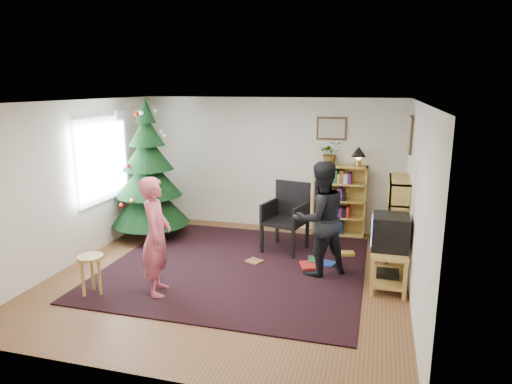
% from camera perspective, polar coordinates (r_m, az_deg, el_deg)
% --- Properties ---
extents(floor, '(5.00, 5.00, 0.00)m').
position_cam_1_polar(floor, '(6.82, -3.26, -10.28)').
color(floor, brown).
rests_on(floor, ground).
extents(ceiling, '(5.00, 5.00, 0.00)m').
position_cam_1_polar(ceiling, '(6.26, -3.56, 11.22)').
color(ceiling, white).
rests_on(ceiling, wall_back).
extents(wall_back, '(5.00, 0.02, 2.50)m').
position_cam_1_polar(wall_back, '(8.78, 1.80, 3.58)').
color(wall_back, silver).
rests_on(wall_back, floor).
extents(wall_front, '(5.00, 0.02, 2.50)m').
position_cam_1_polar(wall_front, '(4.23, -14.32, -7.45)').
color(wall_front, silver).
rests_on(wall_front, floor).
extents(wall_left, '(0.02, 5.00, 2.50)m').
position_cam_1_polar(wall_left, '(7.58, -21.62, 1.13)').
color(wall_left, silver).
rests_on(wall_left, floor).
extents(wall_right, '(0.02, 5.00, 2.50)m').
position_cam_1_polar(wall_right, '(6.12, 19.39, -1.39)').
color(wall_right, silver).
rests_on(wall_right, floor).
extents(rug, '(3.80, 3.60, 0.02)m').
position_cam_1_polar(rug, '(7.07, -2.48, -9.28)').
color(rug, black).
rests_on(rug, floor).
extents(window_pane, '(0.04, 1.20, 1.40)m').
position_cam_1_polar(window_pane, '(8.00, -19.05, 3.75)').
color(window_pane, silver).
rests_on(window_pane, wall_left).
extents(curtain, '(0.06, 0.35, 1.60)m').
position_cam_1_polar(curtain, '(8.56, -16.22, 4.52)').
color(curtain, silver).
rests_on(curtain, wall_left).
extents(picture_back, '(0.55, 0.03, 0.42)m').
position_cam_1_polar(picture_back, '(8.48, 9.44, 7.84)').
color(picture_back, '#4C3319').
rests_on(picture_back, wall_back).
extents(picture_right, '(0.03, 0.50, 0.60)m').
position_cam_1_polar(picture_right, '(7.73, 18.75, 6.83)').
color(picture_right, '#4C3319').
rests_on(picture_right, wall_right).
extents(christmas_tree, '(1.39, 1.39, 2.53)m').
position_cam_1_polar(christmas_tree, '(8.37, -13.24, 1.39)').
color(christmas_tree, '#3F2816').
rests_on(christmas_tree, rug).
extents(bookshelf_back, '(0.95, 0.30, 1.30)m').
position_cam_1_polar(bookshelf_back, '(8.54, 10.40, -0.92)').
color(bookshelf_back, '#BD9743').
rests_on(bookshelf_back, floor).
extents(bookshelf_right, '(0.30, 0.95, 1.30)m').
position_cam_1_polar(bookshelf_right, '(7.58, 17.18, -3.09)').
color(bookshelf_right, '#BD9743').
rests_on(bookshelf_right, floor).
extents(tv_stand, '(0.48, 0.86, 0.55)m').
position_cam_1_polar(tv_stand, '(6.60, 16.20, -8.59)').
color(tv_stand, '#BD9743').
rests_on(tv_stand, floor).
extents(crt_tv, '(0.49, 0.53, 0.46)m').
position_cam_1_polar(crt_tv, '(6.45, 16.43, -4.80)').
color(crt_tv, black).
rests_on(crt_tv, tv_stand).
extents(armchair, '(0.76, 0.77, 1.15)m').
position_cam_1_polar(armchair, '(7.65, 3.85, -2.67)').
color(armchair, black).
rests_on(armchair, rug).
extents(stool, '(0.33, 0.33, 0.55)m').
position_cam_1_polar(stool, '(6.40, -19.97, -8.56)').
color(stool, '#BD9743').
rests_on(stool, floor).
extents(person_standing, '(0.54, 0.67, 1.59)m').
position_cam_1_polar(person_standing, '(6.10, -12.38, -5.46)').
color(person_standing, '#C04C5B').
rests_on(person_standing, rug).
extents(person_by_chair, '(1.04, 1.00, 1.68)m').
position_cam_1_polar(person_by_chair, '(6.62, 7.99, -3.35)').
color(person_by_chair, black).
rests_on(person_by_chair, rug).
extents(potted_plant, '(0.48, 0.45, 0.43)m').
position_cam_1_polar(potted_plant, '(8.39, 9.28, 4.82)').
color(potted_plant, gray).
rests_on(potted_plant, bookshelf_back).
extents(table_lamp, '(0.26, 0.26, 0.35)m').
position_cam_1_polar(table_lamp, '(8.35, 12.71, 4.77)').
color(table_lamp, '#A57F33').
rests_on(table_lamp, bookshelf_back).
extents(floor_clutter, '(1.58, 0.89, 0.08)m').
position_cam_1_polar(floor_clutter, '(7.26, 6.91, -8.50)').
color(floor_clutter, '#A51E19').
rests_on(floor_clutter, rug).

